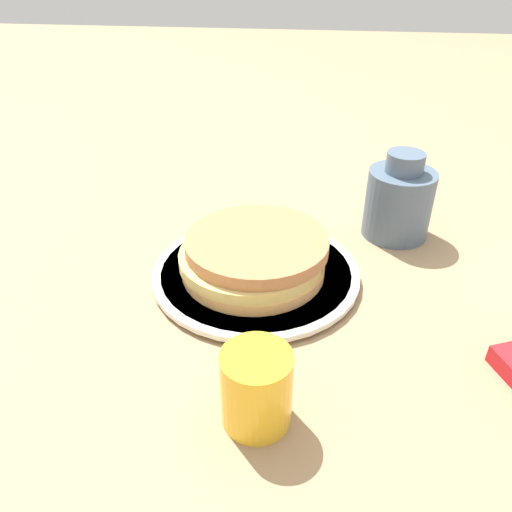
{
  "coord_description": "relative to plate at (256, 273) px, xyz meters",
  "views": [
    {
      "loc": [
        0.52,
        0.1,
        0.38
      ],
      "look_at": [
        -0.01,
        0.03,
        0.03
      ],
      "focal_mm": 35.0,
      "sensor_mm": 36.0,
      "label": 1
    }
  ],
  "objects": [
    {
      "name": "pancake_stack",
      "position": [
        0.0,
        -0.0,
        0.03
      ],
      "size": [
        0.19,
        0.19,
        0.05
      ],
      "color": "#E4AC69",
      "rests_on": "plate"
    },
    {
      "name": "juice_glass",
      "position": [
        0.22,
        0.03,
        0.03
      ],
      "size": [
        0.06,
        0.06,
        0.08
      ],
      "color": "yellow",
      "rests_on": "ground_plane"
    },
    {
      "name": "plate",
      "position": [
        0.0,
        0.0,
        0.0
      ],
      "size": [
        0.27,
        0.27,
        0.01
      ],
      "color": "silver",
      "rests_on": "ground_plane"
    },
    {
      "name": "cream_jug",
      "position": [
        -0.14,
        0.19,
        0.05
      ],
      "size": [
        0.1,
        0.1,
        0.13
      ],
      "color": "#4C6075",
      "rests_on": "ground_plane"
    },
    {
      "name": "ground_plane",
      "position": [
        0.01,
        -0.03,
        -0.01
      ],
      "size": [
        4.0,
        4.0,
        0.0
      ],
      "primitive_type": "plane",
      "color": "#9E7F5B"
    }
  ]
}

